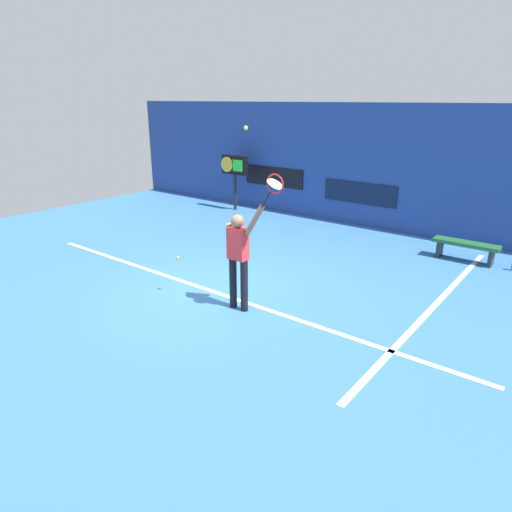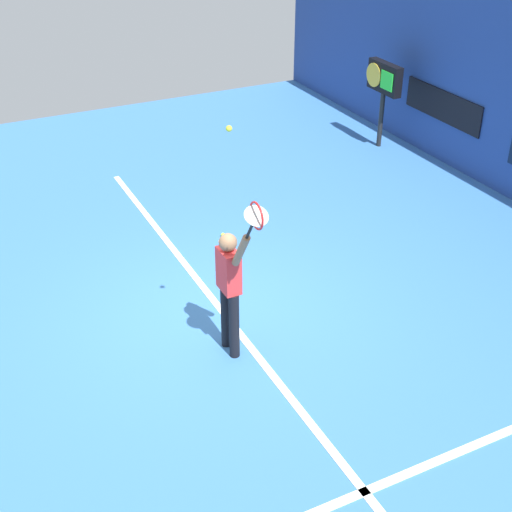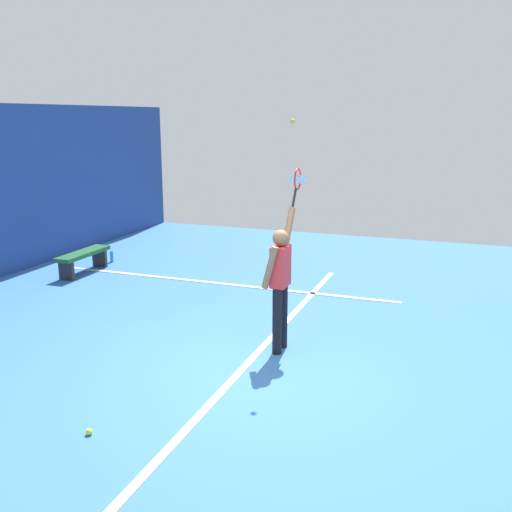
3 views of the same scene
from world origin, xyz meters
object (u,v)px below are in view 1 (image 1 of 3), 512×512
object	(u,v)px
tennis_ball	(246,128)
spare_ball	(178,258)
scoreboard_clock	(234,167)
tennis_player	(239,254)
court_bench	(466,247)
tennis_racket	(274,186)

from	to	relation	value
tennis_ball	spare_ball	size ratio (longest dim) A/B	1.00
tennis_ball	scoreboard_clock	xyz separation A→B (m)	(-5.16, 5.76, -1.69)
scoreboard_clock	spare_ball	bearing A→B (deg)	-64.72
tennis_player	tennis_ball	size ratio (longest dim) A/B	28.31
tennis_ball	court_bench	size ratio (longest dim) A/B	0.05
court_bench	scoreboard_clock	bearing A→B (deg)	174.79
tennis_ball	spare_ball	distance (m)	4.44
tennis_ball	scoreboard_clock	distance (m)	7.92
tennis_racket	tennis_player	bearing A→B (deg)	179.66
court_bench	tennis_racket	bearing A→B (deg)	-108.94
scoreboard_clock	tennis_racket	bearing A→B (deg)	-45.27
scoreboard_clock	court_bench	size ratio (longest dim) A/B	1.26
scoreboard_clock	court_bench	bearing A→B (deg)	-5.21
tennis_player	tennis_racket	bearing A→B (deg)	-0.34
tennis_player	court_bench	bearing A→B (deg)	64.06
tennis_racket	scoreboard_clock	bearing A→B (deg)	134.73
tennis_player	spare_ball	xyz separation A→B (m)	(-2.77, 1.12, -0.97)
tennis_player	tennis_racket	xyz separation A→B (m)	(0.72, -0.00, 1.24)
court_bench	spare_ball	xyz separation A→B (m)	(-5.21, -3.90, -0.30)
tennis_racket	tennis_ball	xyz separation A→B (m)	(-0.48, -0.07, 0.83)
scoreboard_clock	court_bench	distance (m)	7.47
tennis_ball	court_bench	xyz separation A→B (m)	(2.21, 5.09, -2.74)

